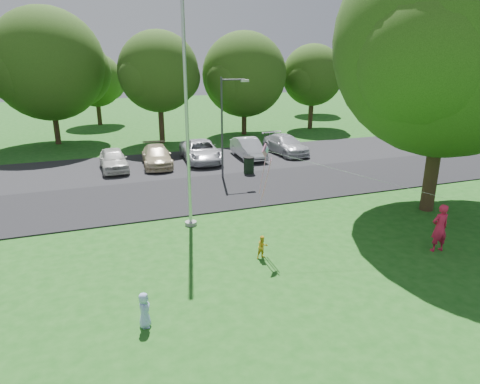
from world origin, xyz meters
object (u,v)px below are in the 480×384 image
object	(u,v)px
woman	(440,228)
kite	(271,164)
child_yellow	(263,247)
big_tree	(449,48)
child_blue	(144,310)
flagpole	(187,129)
trash_can	(249,165)
street_lamp	(226,119)

from	to	relation	value
woman	kite	world-z (taller)	kite
child_yellow	kite	distance (m)	3.02
big_tree	child_blue	distance (m)	15.94
flagpole	child_yellow	xyz separation A→B (m)	(1.71, -3.91, -3.73)
big_tree	woman	distance (m)	7.76
flagpole	big_tree	xyz separation A→B (m)	(10.86, -2.00, 3.08)
child_blue	kite	world-z (taller)	kite
big_tree	trash_can	bearing A→B (deg)	122.90
woman	child_blue	world-z (taller)	woman
child_blue	kite	distance (m)	6.83
trash_can	child_blue	distance (m)	15.53
child_yellow	big_tree	bearing A→B (deg)	4.70
kite	child_yellow	bearing A→B (deg)	-168.21
child_yellow	trash_can	bearing A→B (deg)	64.55
trash_can	child_yellow	world-z (taller)	trash_can
big_tree	child_yellow	distance (m)	11.56
child_blue	kite	bearing A→B (deg)	-42.19
trash_can	child_yellow	size ratio (longest dim) A/B	1.21
kite	big_tree	bearing A→B (deg)	-33.54
flagpole	child_yellow	bearing A→B (deg)	-66.33
woman	child_yellow	world-z (taller)	woman
flagpole	big_tree	distance (m)	11.46
flagpole	street_lamp	size ratio (longest dim) A/B	1.73
woman	kite	distance (m)	6.70
street_lamp	kite	bearing A→B (deg)	-95.04
big_tree	kite	world-z (taller)	big_tree
woman	flagpole	bearing A→B (deg)	-29.86
big_tree	child_blue	bearing A→B (deg)	-161.54
big_tree	kite	xyz separation A→B (m)	(-8.52, -1.09, -3.98)
street_lamp	woman	xyz separation A→B (m)	(4.43, -11.89, -2.55)
street_lamp	kite	distance (m)	9.52
trash_can	big_tree	xyz separation A→B (m)	(5.63, -8.70, 6.72)
child_yellow	kite	xyz separation A→B (m)	(0.62, 0.82, 2.84)
child_yellow	child_blue	xyz separation A→B (m)	(-4.56, -2.66, 0.07)
kite	child_blue	bearing A→B (deg)	173.04
child_yellow	street_lamp	bearing A→B (deg)	72.07
street_lamp	big_tree	world-z (taller)	big_tree
woman	child_blue	distance (m)	11.00
flagpole	trash_can	bearing A→B (deg)	52.01
trash_can	woman	bearing A→B (deg)	-76.80
street_lamp	kite	world-z (taller)	street_lamp
flagpole	child_blue	bearing A→B (deg)	-113.39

